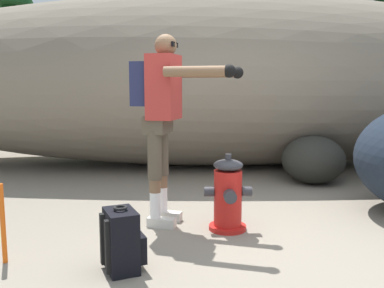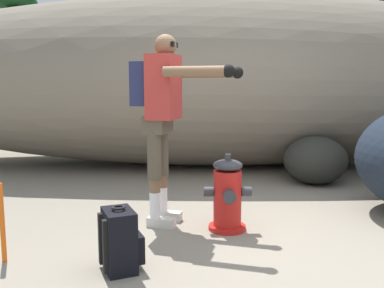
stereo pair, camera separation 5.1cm
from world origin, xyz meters
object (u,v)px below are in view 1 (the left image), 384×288
(spare_backpack, at_px, (122,241))
(boulder_small, at_px, (313,160))
(survey_stake, at_px, (3,224))
(utility_worker, at_px, (164,106))
(fire_hydrant, at_px, (228,196))

(spare_backpack, distance_m, boulder_small, 3.44)
(boulder_small, xyz_separation_m, survey_stake, (-3.08, -2.51, -0.02))
(utility_worker, relative_size, boulder_small, 2.10)
(spare_backpack, bearing_deg, utility_worker, 53.55)
(utility_worker, bearing_deg, boulder_small, 56.84)
(fire_hydrant, height_order, spare_backpack, fire_hydrant)
(survey_stake, bearing_deg, utility_worker, 36.61)
(survey_stake, bearing_deg, boulder_small, 39.14)
(fire_hydrant, bearing_deg, survey_stake, -158.49)
(spare_backpack, distance_m, survey_stake, 0.91)
(spare_backpack, bearing_deg, survey_stake, 148.63)
(survey_stake, bearing_deg, fire_hydrant, 21.51)
(fire_hydrant, height_order, boulder_small, fire_hydrant)
(fire_hydrant, height_order, survey_stake, fire_hydrant)
(boulder_small, bearing_deg, survey_stake, -140.86)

